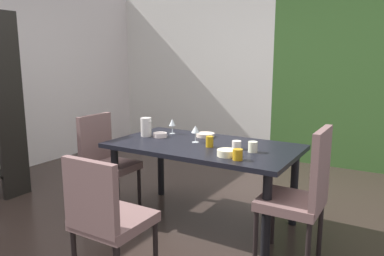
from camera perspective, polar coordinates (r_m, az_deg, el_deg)
name	(u,v)px	position (r m, az deg, el deg)	size (l,w,h in m)	color
ground_plane	(157,224)	(3.61, -5.33, -14.39)	(5.42, 5.65, 0.02)	#2F2420
back_panel_interior	(191,71)	(6.30, -0.11, 8.65)	(2.84, 0.10, 2.56)	silver
garden_window_panel	(370,76)	(5.43, 25.47, 7.23)	(2.58, 0.10, 2.56)	#385F29
dining_table	(203,153)	(3.41, 1.74, -3.90)	(1.69, 0.93, 0.74)	black
chair_head_near	(106,215)	(2.52, -12.97, -12.83)	(0.44, 0.44, 0.92)	#705351
chair_right_near	(303,191)	(2.86, 16.52, -9.25)	(0.44, 0.44, 1.04)	#705351
chair_left_near	(105,158)	(3.80, -13.17, -4.48)	(0.44, 0.44, 0.96)	#705351
wine_glass_right	(195,130)	(3.43, 0.52, -0.28)	(0.08, 0.08, 0.16)	silver
wine_glass_front	(172,123)	(3.83, -3.03, 0.79)	(0.07, 0.07, 0.16)	silver
serving_bowl_rear	(160,135)	(3.70, -4.88, -1.05)	(0.14, 0.14, 0.04)	white
serving_bowl_near_window	(205,135)	(3.70, 2.05, -1.05)	(0.18, 0.18, 0.04)	beige
serving_bowl_east	(227,153)	(3.00, 5.34, -3.78)	(0.16, 0.16, 0.05)	beige
cup_center	(253,147)	(3.14, 9.26, -2.86)	(0.08, 0.08, 0.09)	silver
cup_north	(210,142)	(3.28, 2.70, -2.09)	(0.07, 0.07, 0.10)	#BC8A13
cup_left	(238,155)	(2.89, 6.97, -4.04)	(0.08, 0.08, 0.09)	#BE8714
cup_west	(237,145)	(3.23, 6.82, -2.57)	(0.08, 0.08, 0.07)	silver
pitcher_corner	(146,127)	(3.74, -7.00, 0.18)	(0.12, 0.11, 0.19)	silver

